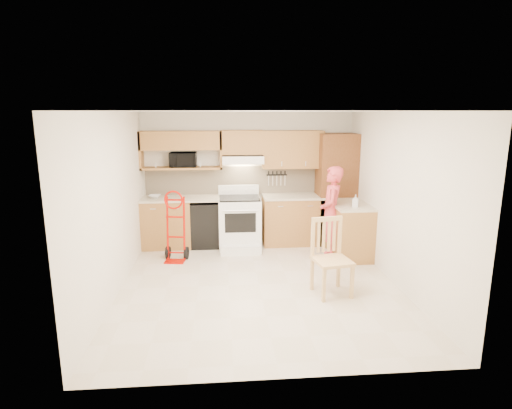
{
  "coord_description": "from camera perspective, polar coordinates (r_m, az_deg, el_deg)",
  "views": [
    {
      "loc": [
        -0.53,
        -5.75,
        2.49
      ],
      "look_at": [
        0.0,
        0.5,
        1.1
      ],
      "focal_mm": 29.38,
      "sensor_mm": 36.0,
      "label": 1
    }
  ],
  "objects": [
    {
      "name": "lower_cab_left",
      "position": [
        8.03,
        -11.99,
        -2.5
      ],
      "size": [
        0.9,
        0.6,
        0.9
      ],
      "primitive_type": "cube",
      "color": "olive",
      "rests_on": "ground"
    },
    {
      "name": "soap_bottle",
      "position": [
        7.17,
        13.38,
        0.51
      ],
      "size": [
        0.12,
        0.12,
        0.21
      ],
      "primitive_type": "imported",
      "rotation": [
        0.0,
        0.0,
        -0.38
      ],
      "color": "white",
      "rests_on": "countertop_return"
    },
    {
      "name": "upper_shelf_mw",
      "position": [
        7.94,
        -10.05,
        4.91
      ],
      "size": [
        1.5,
        0.33,
        0.04
      ],
      "primitive_type": "cube",
      "color": "olive",
      "rests_on": "wall_back"
    },
    {
      "name": "microwave",
      "position": [
        7.92,
        -9.88,
        6.03
      ],
      "size": [
        0.49,
        0.34,
        0.27
      ],
      "primitive_type": "imported",
      "rotation": [
        0.0,
        0.0,
        -0.02
      ],
      "color": "black",
      "rests_on": "upper_shelf_mw"
    },
    {
      "name": "cab_return_right",
      "position": [
        7.54,
        12.58,
        -3.53
      ],
      "size": [
        0.6,
        1.0,
        0.9
      ],
      "primitive_type": "cube",
      "color": "olive",
      "rests_on": "ground"
    },
    {
      "name": "backsplash",
      "position": [
        8.11,
        -1.04,
        3.33
      ],
      "size": [
        3.92,
        0.03,
        0.55
      ],
      "primitive_type": "cube",
      "color": "#C7B190",
      "rests_on": "wall_back"
    },
    {
      "name": "person",
      "position": [
        7.3,
        10.19,
        -1.1
      ],
      "size": [
        0.52,
        0.66,
        1.6
      ],
      "primitive_type": "imported",
      "rotation": [
        0.0,
        0.0,
        -1.82
      ],
      "color": "#D74249",
      "rests_on": "ground"
    },
    {
      "name": "ceiling",
      "position": [
        5.78,
        0.43,
        12.69
      ],
      "size": [
        4.0,
        4.5,
        0.02
      ],
      "primitive_type": "cube",
      "color": "white",
      "rests_on": "ground"
    },
    {
      "name": "countertop_left",
      "position": [
        7.89,
        -9.99,
        0.82
      ],
      "size": [
        1.5,
        0.63,
        0.04
      ],
      "primitive_type": "cube",
      "color": "beige",
      "rests_on": "lower_cab_left"
    },
    {
      "name": "bowl",
      "position": [
        7.95,
        -13.62,
        1.08
      ],
      "size": [
        0.24,
        0.24,
        0.05
      ],
      "primitive_type": "imported",
      "rotation": [
        0.0,
        0.0,
        -0.12
      ],
      "color": "white",
      "rests_on": "countertop_left"
    },
    {
      "name": "hand_truck",
      "position": [
        7.21,
        -11.0,
        -3.38
      ],
      "size": [
        0.49,
        0.45,
        1.1
      ],
      "primitive_type": null,
      "rotation": [
        0.0,
        0.0,
        -0.15
      ],
      "color": "#B80A00",
      "rests_on": "ground"
    },
    {
      "name": "upper_cab_center",
      "position": [
        7.87,
        -1.87,
        8.47
      ],
      "size": [
        0.76,
        0.33,
        0.44
      ],
      "primitive_type": "cube",
      "color": "olive",
      "rests_on": "wall_back"
    },
    {
      "name": "countertop_right",
      "position": [
        7.98,
        5.06,
        1.09
      ],
      "size": [
        1.14,
        0.63,
        0.04
      ],
      "primitive_type": "cube",
      "color": "beige",
      "rests_on": "lower_cab_right"
    },
    {
      "name": "floor",
      "position": [
        6.29,
        0.39,
        -10.91
      ],
      "size": [
        4.0,
        4.5,
        0.02
      ],
      "primitive_type": "cube",
      "color": "beige",
      "rests_on": "ground"
    },
    {
      "name": "range",
      "position": [
        7.73,
        -2.24,
        -1.93
      ],
      "size": [
        0.77,
        1.01,
        1.13
      ],
      "primitive_type": null,
      "color": "white",
      "rests_on": "ground"
    },
    {
      "name": "countertop_return",
      "position": [
        7.42,
        12.75,
        -0.04
      ],
      "size": [
        0.63,
        1.0,
        0.04
      ],
      "primitive_type": "cube",
      "color": "beige",
      "rests_on": "cab_return_right"
    },
    {
      "name": "wall_back",
      "position": [
        8.13,
        -1.06,
        3.71
      ],
      "size": [
        4.0,
        0.02,
        2.5
      ],
      "primitive_type": "cube",
      "color": "beige",
      "rests_on": "ground"
    },
    {
      "name": "dining_chair",
      "position": [
        5.88,
        10.35,
        -7.17
      ],
      "size": [
        0.56,
        0.6,
        1.06
      ],
      "primitive_type": null,
      "rotation": [
        0.0,
        0.0,
        0.18
      ],
      "color": "tan",
      "rests_on": "ground"
    },
    {
      "name": "pantry_tall",
      "position": [
        8.13,
        10.78,
        2.07
      ],
      "size": [
        0.7,
        0.6,
        2.1
      ],
      "primitive_type": "cube",
      "color": "brown",
      "rests_on": "ground"
    },
    {
      "name": "upper_cab_left",
      "position": [
        7.89,
        -10.19,
        8.59
      ],
      "size": [
        1.5,
        0.33,
        0.34
      ],
      "primitive_type": "cube",
      "color": "olive",
      "rests_on": "wall_back"
    },
    {
      "name": "wall_front",
      "position": [
        3.74,
        3.62,
        -6.87
      ],
      "size": [
        4.0,
        0.02,
        2.5
      ],
      "primitive_type": "cube",
      "color": "beige",
      "rests_on": "ground"
    },
    {
      "name": "upper_cab_right",
      "position": [
        7.99,
        5.02,
        7.48
      ],
      "size": [
        1.14,
        0.33,
        0.7
      ],
      "primitive_type": "cube",
      "color": "olive",
      "rests_on": "wall_back"
    },
    {
      "name": "dishwasher",
      "position": [
        7.98,
        -6.63,
        -2.6
      ],
      "size": [
        0.6,
        0.6,
        0.85
      ],
      "primitive_type": "cube",
      "color": "black",
      "rests_on": "ground"
    },
    {
      "name": "wall_left",
      "position": [
        6.07,
        -18.85,
        0.02
      ],
      "size": [
        0.02,
        4.5,
        2.5
      ],
      "primitive_type": "cube",
      "color": "beige",
      "rests_on": "ground"
    },
    {
      "name": "knife_strip",
      "position": [
        8.13,
        2.85,
        3.63
      ],
      "size": [
        0.4,
        0.05,
        0.29
      ],
      "primitive_type": null,
      "color": "black",
      "rests_on": "backsplash"
    },
    {
      "name": "range_hood",
      "position": [
        7.83,
        -1.83,
        6.18
      ],
      "size": [
        0.76,
        0.46,
        0.14
      ],
      "primitive_type": "cube",
      "color": "white",
      "rests_on": "wall_back"
    },
    {
      "name": "wall_right",
      "position": [
        6.41,
        18.61,
        0.68
      ],
      "size": [
        0.02,
        4.5,
        2.5
      ],
      "primitive_type": "cube",
      "color": "beige",
      "rests_on": "ground"
    },
    {
      "name": "lower_cab_right",
      "position": [
        8.08,
        5.0,
        -2.18
      ],
      "size": [
        1.14,
        0.6,
        0.9
      ],
      "primitive_type": "cube",
      "color": "olive",
      "rests_on": "ground"
    }
  ]
}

